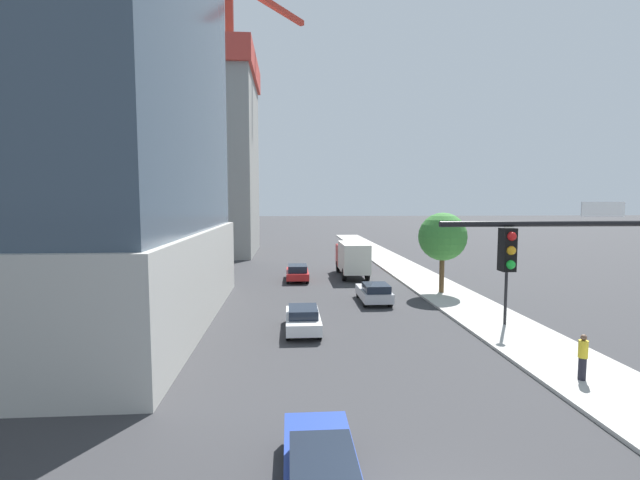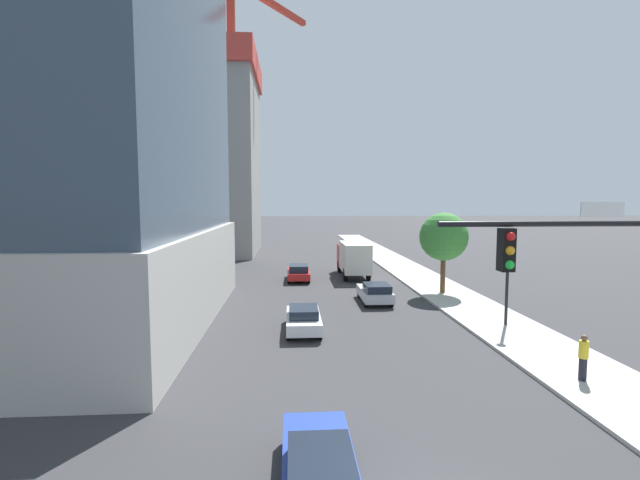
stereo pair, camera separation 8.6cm
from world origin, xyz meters
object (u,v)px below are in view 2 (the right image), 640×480
object	(u,v)px
construction_building	(210,146)
car_blue	(320,472)
car_white	(303,319)
pedestrian_yellow_shirt	(583,357)
traffic_light_pole	(605,285)
box_truck	(354,257)
street_tree	(444,237)
car_silver	(375,292)
street_lamp	(508,258)
car_red	(299,272)

from	to	relation	value
construction_building	car_blue	bearing A→B (deg)	-77.36
car_white	pedestrian_yellow_shirt	world-z (taller)	pedestrian_yellow_shirt
construction_building	traffic_light_pole	distance (m)	53.21
box_truck	pedestrian_yellow_shirt	xyz separation A→B (m)	(5.25, -24.20, -0.76)
street_tree	car_blue	xyz separation A→B (m)	(-10.53, -21.94, -3.59)
car_silver	street_lamp	bearing A→B (deg)	-46.17
street_tree	car_white	world-z (taller)	street_tree
car_white	box_truck	xyz separation A→B (m)	(5.04, 16.77, 1.12)
car_red	car_white	xyz separation A→B (m)	(-0.00, -15.07, -0.04)
street_lamp	car_blue	size ratio (longest dim) A/B	1.16
construction_building	box_truck	size ratio (longest dim) A/B	4.75
street_lamp	traffic_light_pole	bearing A→B (deg)	-107.28
car_red	car_blue	xyz separation A→B (m)	(-0.00, -28.32, -0.06)
construction_building	box_truck	xyz separation A→B (m)	(16.20, -19.75, -12.34)
street_lamp	street_tree	bearing A→B (deg)	93.46
traffic_light_pole	car_silver	world-z (taller)	traffic_light_pole
car_silver	car_red	bearing A→B (deg)	119.98
traffic_light_pole	box_truck	xyz separation A→B (m)	(-2.08, 29.34, -2.98)
street_lamp	car_red	world-z (taller)	street_lamp
box_truck	car_blue	bearing A→B (deg)	-99.54
pedestrian_yellow_shirt	car_silver	bearing A→B (deg)	110.88
street_lamp	car_silver	world-z (taller)	street_lamp
traffic_light_pole	car_red	world-z (taller)	traffic_light_pole
box_truck	pedestrian_yellow_shirt	bearing A→B (deg)	-77.76
traffic_light_pole	car_silver	bearing A→B (deg)	96.29
street_tree	box_truck	size ratio (longest dim) A/B	0.84
construction_building	car_silver	bearing A→B (deg)	-61.78
construction_building	car_red	world-z (taller)	construction_building
construction_building	car_red	xyz separation A→B (m)	(11.16, -21.45, -13.42)
street_lamp	construction_building	bearing A→B (deg)	121.36
car_blue	traffic_light_pole	bearing A→B (deg)	5.47
street_tree	car_red	distance (m)	12.81
construction_building	car_white	world-z (taller)	construction_building
construction_building	street_lamp	xyz separation A→B (m)	(22.21, -36.46, -10.35)
street_tree	box_truck	xyz separation A→B (m)	(-5.49, 8.08, -2.46)
street_lamp	car_blue	world-z (taller)	street_lamp
street_tree	pedestrian_yellow_shirt	distance (m)	16.44
car_silver	traffic_light_pole	bearing A→B (deg)	-83.71
car_red	box_truck	world-z (taller)	box_truck
car_blue	box_truck	distance (m)	30.46
street_lamp	car_blue	bearing A→B (deg)	-129.70
traffic_light_pole	car_white	size ratio (longest dim) A/B	1.59
construction_building	car_blue	size ratio (longest dim) A/B	7.00
car_white	pedestrian_yellow_shirt	xyz separation A→B (m)	(10.29, -7.43, 0.35)
pedestrian_yellow_shirt	street_lamp	bearing A→B (deg)	84.18
car_silver	car_white	bearing A→B (deg)	-128.56
construction_building	street_tree	distance (m)	36.65
construction_building	car_white	xyz separation A→B (m)	(11.16, -36.52, -13.46)
car_red	box_truck	distance (m)	5.43
car_red	car_white	size ratio (longest dim) A/B	1.03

